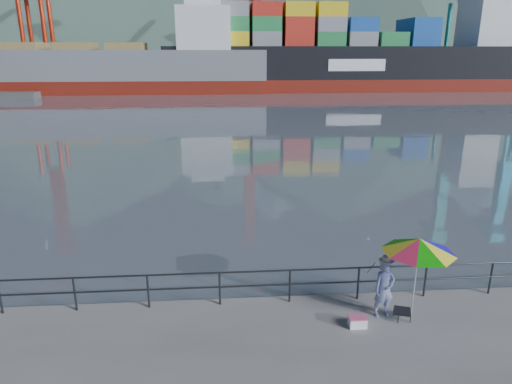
% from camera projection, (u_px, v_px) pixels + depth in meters
% --- Properties ---
extents(harbor_water, '(500.00, 280.00, 0.00)m').
position_uv_depth(harbor_water, '(223.00, 75.00, 135.25)').
color(harbor_water, slate).
rests_on(harbor_water, ground).
extents(far_dock, '(200.00, 40.00, 0.40)m').
position_uv_depth(far_dock, '(269.00, 83.00, 100.76)').
color(far_dock, '#514F4C').
rests_on(far_dock, ground).
extents(guardrail, '(22.00, 0.06, 1.03)m').
position_uv_depth(guardrail, '(255.00, 287.00, 12.96)').
color(guardrail, '#2D3033').
rests_on(guardrail, ground).
extents(port_cranes, '(116.00, 28.00, 38.40)m').
position_uv_depth(port_cranes, '(382.00, 2.00, 88.98)').
color(port_cranes, red).
rests_on(port_cranes, ground).
extents(container_stacks, '(58.00, 8.40, 7.80)m').
position_uv_depth(container_stacks, '(381.00, 67.00, 102.44)').
color(container_stacks, '#194CA5').
rests_on(container_stacks, ground).
extents(fisherman, '(0.66, 0.49, 1.62)m').
position_uv_depth(fisherman, '(384.00, 289.00, 12.27)').
color(fisherman, navy).
rests_on(fisherman, ground).
extents(beach_umbrella, '(2.42, 2.42, 2.32)m').
position_uv_depth(beach_umbrella, '(419.00, 245.00, 11.79)').
color(beach_umbrella, white).
rests_on(beach_umbrella, ground).
extents(folding_stool, '(0.54, 0.54, 0.28)m').
position_uv_depth(folding_stool, '(402.00, 314.00, 12.27)').
color(folding_stool, black).
rests_on(folding_stool, ground).
extents(cooler_bag, '(0.45, 0.30, 0.26)m').
position_uv_depth(cooler_bag, '(357.00, 322.00, 11.96)').
color(cooler_bag, white).
rests_on(cooler_bag, ground).
extents(fishing_rod, '(0.41, 1.67, 1.21)m').
position_uv_depth(fishing_rod, '(369.00, 296.00, 13.50)').
color(fishing_rod, black).
rests_on(fishing_rod, ground).
extents(bulk_carrier, '(57.96, 10.03, 14.50)m').
position_uv_depth(bulk_carrier, '(110.00, 68.00, 79.35)').
color(bulk_carrier, maroon).
rests_on(bulk_carrier, ground).
extents(container_ship, '(66.64, 11.11, 18.10)m').
position_uv_depth(container_ship, '(358.00, 57.00, 83.67)').
color(container_ship, maroon).
rests_on(container_ship, ground).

